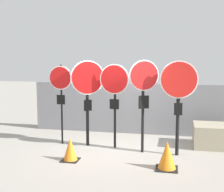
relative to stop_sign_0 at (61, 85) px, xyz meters
name	(u,v)px	position (x,y,z in m)	size (l,w,h in m)	color
ground_plane	(117,149)	(1.62, -0.18, -1.67)	(40.00, 40.00, 0.00)	gray
fence_back	(128,108)	(1.62, 1.62, -0.87)	(6.17, 0.12, 1.61)	slate
stop_sign_0	(61,85)	(0.00, 0.00, 0.00)	(0.66, 0.11, 2.23)	black
stop_sign_1	(88,86)	(0.78, -0.04, -0.02)	(0.82, 0.47, 2.35)	black
stop_sign_2	(114,87)	(1.53, -0.08, -0.03)	(0.79, 0.15, 2.26)	black
stop_sign_3	(144,87)	(2.33, -0.34, 0.03)	(0.71, 0.36, 2.37)	black
stop_sign_4	(179,90)	(3.19, -0.41, -0.02)	(0.92, 0.17, 2.36)	black
traffic_cone_0	(167,155)	(2.97, -1.41, -1.37)	(0.48, 0.48, 0.62)	black
traffic_cone_1	(70,149)	(0.71, -1.29, -1.40)	(0.40, 0.40, 0.55)	black
storage_crate	(215,136)	(4.19, 0.57, -1.37)	(1.12, 0.95, 0.62)	#9E937A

